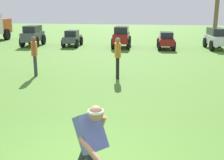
{
  "coord_description": "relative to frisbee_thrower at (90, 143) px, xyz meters",
  "views": [
    {
      "loc": [
        1.15,
        -3.77,
        2.68
      ],
      "look_at": [
        0.05,
        2.93,
        0.9
      ],
      "focal_mm": 45.0,
      "sensor_mm": 36.0,
      "label": 1
    }
  ],
  "objects": [
    {
      "name": "palm_tree_far_left",
      "position": [
        5.76,
        22.47,
        2.32
      ],
      "size": [
        3.03,
        3.19,
        5.35
      ],
      "color": "brown",
      "rests_on": "ground_plane"
    },
    {
      "name": "parked_car_slot_b",
      "position": [
        -5.01,
        15.32,
        -0.22
      ],
      "size": [
        1.23,
        2.26,
        1.1
      ],
      "color": "#474C51",
      "rests_on": "ground_plane"
    },
    {
      "name": "parked_car_slot_a",
      "position": [
        -7.8,
        15.07,
        -0.04
      ],
      "size": [
        1.36,
        2.43,
        1.4
      ],
      "color": "#474C51",
      "rests_on": "ground_plane"
    },
    {
      "name": "parked_car_slot_c",
      "position": [
        -1.55,
        15.22,
        -0.04
      ],
      "size": [
        1.26,
        2.39,
        1.4
      ],
      "color": "maroon",
      "rests_on": "ground_plane"
    },
    {
      "name": "frisbee_thrower",
      "position": [
        0.0,
        0.0,
        0.0
      ],
      "size": [
        0.79,
        0.94,
        1.39
      ],
      "color": "#23232D",
      "rests_on": "ground_plane"
    },
    {
      "name": "teammate_near_sideline",
      "position": [
        -0.6,
        6.82,
        0.15
      ],
      "size": [
        0.28,
        0.49,
        1.56
      ],
      "color": "black",
      "rests_on": "ground_plane"
    },
    {
      "name": "teammate_midfield",
      "position": [
        -3.87,
        6.69,
        0.15
      ],
      "size": [
        0.29,
        0.49,
        1.56
      ],
      "color": "#33333D",
      "rests_on": "ground_plane"
    },
    {
      "name": "parked_car_slot_e",
      "position": [
        4.58,
        15.51,
        -0.07
      ],
      "size": [
        1.34,
        2.47,
        1.34
      ],
      "color": "silver",
      "rests_on": "ground_plane"
    },
    {
      "name": "parked_car_slot_d",
      "position": [
        1.39,
        15.02,
        -0.22
      ],
      "size": [
        1.19,
        2.24,
        1.1
      ],
      "color": "maroon",
      "rests_on": "ground_plane"
    }
  ]
}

